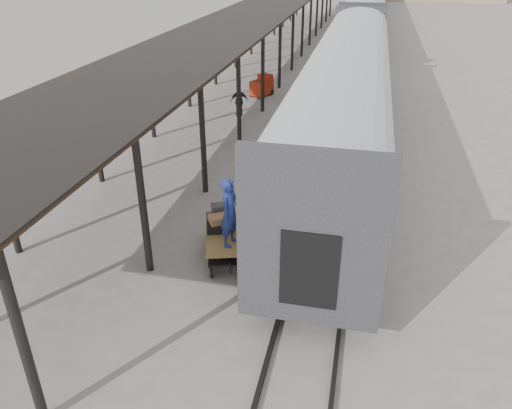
{
  "coord_description": "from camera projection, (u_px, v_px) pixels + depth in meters",
  "views": [
    {
      "loc": [
        3.97,
        -12.44,
        7.98
      ],
      "look_at": [
        1.36,
        -0.76,
        1.7
      ],
      "focal_mm": 35.0,
      "sensor_mm": 36.0,
      "label": 1
    }
  ],
  "objects": [
    {
      "name": "luggage_tug",
      "position": [
        262.0,
        86.0,
        29.19
      ],
      "size": [
        1.3,
        1.58,
        1.21
      ],
      "rotation": [
        0.0,
        0.0,
        -0.42
      ],
      "color": "maroon",
      "rests_on": "ground"
    },
    {
      "name": "ground",
      "position": [
        218.0,
        238.0,
        15.22
      ],
      "size": [
        160.0,
        160.0,
        0.0
      ],
      "primitive_type": "plane",
      "color": "slate",
      "rests_on": "ground"
    },
    {
      "name": "suitcase_stack",
      "position": [
        224.0,
        219.0,
        14.1
      ],
      "size": [
        1.23,
        1.39,
        0.59
      ],
      "rotation": [
        0.0,
        0.0,
        0.3
      ],
      "color": "#313234",
      "rests_on": "baggage_cart"
    },
    {
      "name": "canopy",
      "position": [
        267.0,
        8.0,
        34.76
      ],
      "size": [
        4.9,
        64.3,
        4.15
      ],
      "color": "#422B19",
      "rests_on": "ground"
    },
    {
      "name": "baggage_cart",
      "position": [
        229.0,
        237.0,
        14.03
      ],
      "size": [
        1.91,
        2.66,
        0.86
      ],
      "rotation": [
        0.0,
        0.0,
        0.3
      ],
      "color": "brown",
      "rests_on": "ground"
    },
    {
      "name": "rails",
      "position": [
        362.0,
        45.0,
        43.96
      ],
      "size": [
        1.54,
        150.0,
        0.12
      ],
      "color": "black",
      "rests_on": "ground"
    },
    {
      "name": "train",
      "position": [
        365.0,
        13.0,
        42.56
      ],
      "size": [
        3.45,
        76.01,
        4.01
      ],
      "color": "silver",
      "rests_on": "ground"
    },
    {
      "name": "porter",
      "position": [
        230.0,
        212.0,
        12.88
      ],
      "size": [
        0.6,
        0.78,
        1.9
      ],
      "primitive_type": "imported",
      "rotation": [
        0.0,
        0.0,
        1.35
      ],
      "color": "navy",
      "rests_on": "baggage_cart"
    },
    {
      "name": "pedestrian",
      "position": [
        239.0,
        101.0,
        25.61
      ],
      "size": [
        1.01,
        0.71,
        1.58
      ],
      "primitive_type": "imported",
      "rotation": [
        0.0,
        0.0,
        3.53
      ],
      "color": "black",
      "rests_on": "ground"
    }
  ]
}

